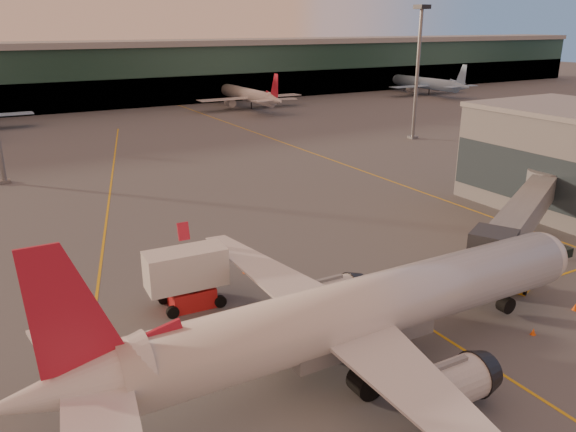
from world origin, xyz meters
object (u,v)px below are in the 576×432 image
catering_truck (187,275)px  gpu_cart (523,284)px  main_airplane (354,315)px  pushback_tug (482,278)px

catering_truck → gpu_cart: (26.40, -11.80, -2.27)m
catering_truck → main_airplane: bearing=-61.9°
main_airplane → catering_truck: bearing=115.8°
catering_truck → gpu_cart: catering_truck is taller
catering_truck → pushback_tug: 25.97m
catering_truck → pushback_tug: catering_truck is taller
main_airplane → gpu_cart: main_airplane is taller
catering_truck → gpu_cart: 29.01m
gpu_cart → main_airplane: bearing=163.5°
pushback_tug → catering_truck: bearing=157.2°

